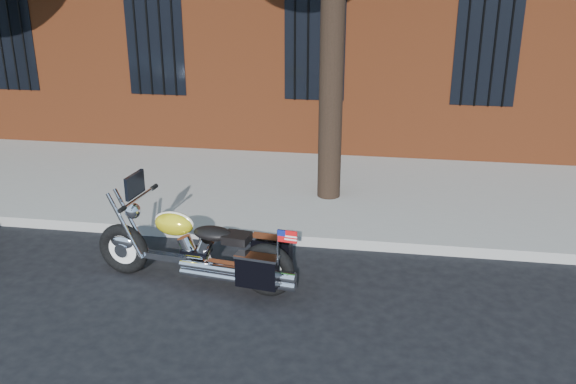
# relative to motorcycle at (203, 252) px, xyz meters

# --- Properties ---
(ground) EXTENTS (120.00, 120.00, 0.00)m
(ground) POSITION_rel_motorcycle_xyz_m (0.73, -0.03, -0.45)
(ground) COLOR black
(ground) RESTS_ON ground
(curb) EXTENTS (40.00, 0.16, 0.15)m
(curb) POSITION_rel_motorcycle_xyz_m (0.73, 1.35, -0.38)
(curb) COLOR gray
(curb) RESTS_ON ground
(sidewalk) EXTENTS (40.00, 3.60, 0.15)m
(sidewalk) POSITION_rel_motorcycle_xyz_m (0.73, 3.23, -0.38)
(sidewalk) COLOR gray
(sidewalk) RESTS_ON ground
(motorcycle) EXTENTS (2.60, 0.98, 1.34)m
(motorcycle) POSITION_rel_motorcycle_xyz_m (0.00, 0.00, 0.00)
(motorcycle) COLOR black
(motorcycle) RESTS_ON ground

